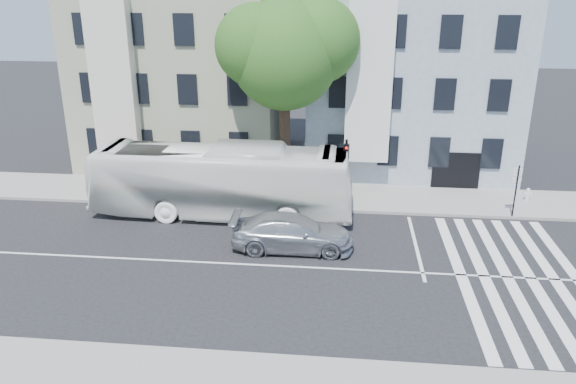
# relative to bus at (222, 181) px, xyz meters

# --- Properties ---
(ground) EXTENTS (120.00, 120.00, 0.00)m
(ground) POSITION_rel_bus_xyz_m (2.78, -5.17, -1.80)
(ground) COLOR black
(ground) RESTS_ON ground
(sidewalk_far) EXTENTS (80.00, 4.00, 0.15)m
(sidewalk_far) POSITION_rel_bus_xyz_m (2.78, 2.83, -1.72)
(sidewalk_far) COLOR gray
(sidewalk_far) RESTS_ON ground
(building_left) EXTENTS (12.00, 10.00, 11.00)m
(building_left) POSITION_rel_bus_xyz_m (-4.22, 9.83, 3.70)
(building_left) COLOR #989980
(building_left) RESTS_ON ground
(building_right) EXTENTS (12.00, 10.00, 11.00)m
(building_right) POSITION_rel_bus_xyz_m (9.78, 9.83, 3.70)
(building_right) COLOR #8B96A6
(building_right) RESTS_ON ground
(street_tree) EXTENTS (7.30, 5.90, 11.10)m
(street_tree) POSITION_rel_bus_xyz_m (2.84, 3.56, 6.03)
(street_tree) COLOR #2D2116
(street_tree) RESTS_ON ground
(bus) EXTENTS (3.20, 12.96, 3.60)m
(bus) POSITION_rel_bus_xyz_m (0.00, 0.00, 0.00)
(bus) COLOR white
(bus) RESTS_ON ground
(sedan) EXTENTS (2.31, 5.38, 1.55)m
(sedan) POSITION_rel_bus_xyz_m (3.84, -3.50, -1.03)
(sedan) COLOR #B8BABF
(sedan) RESTS_ON ground
(hedge) EXTENTS (8.51, 2.41, 0.70)m
(hedge) POSITION_rel_bus_xyz_m (-0.22, 1.63, -1.30)
(hedge) COLOR #26601F
(hedge) RESTS_ON sidewalk_far
(traffic_signal) EXTENTS (0.39, 0.52, 3.83)m
(traffic_signal) POSITION_rel_bus_xyz_m (6.06, 0.77, 0.67)
(traffic_signal) COLOR black
(traffic_signal) RESTS_ON ground
(fire_hydrant) EXTENTS (0.37, 0.22, 0.68)m
(fire_hydrant) POSITION_rel_bus_xyz_m (15.70, 3.23, -1.30)
(fire_hydrant) COLOR silver
(fire_hydrant) RESTS_ON sidewalk_far
(far_sign_pole) EXTENTS (0.47, 0.21, 2.62)m
(far_sign_pole) POSITION_rel_bus_xyz_m (14.33, 0.97, 0.00)
(far_sign_pole) COLOR black
(far_sign_pole) RESTS_ON sidewalk_far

